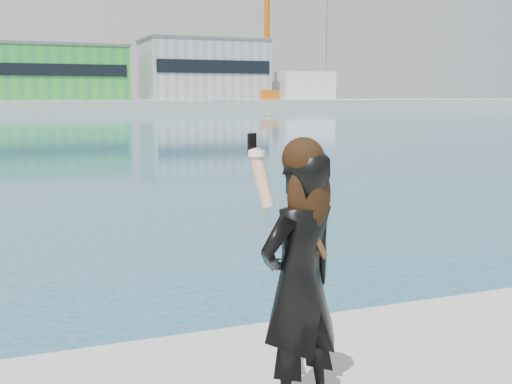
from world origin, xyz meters
The scene contains 8 objects.
far_quay centered at (0.00, 130.00, 1.00)m, with size 320.00×40.00×2.00m, color #9E9E99.
warehouse_green centered at (8.00, 127.98, 7.26)m, with size 30.60×16.36×10.50m.
warehouse_grey_right centered at (40.00, 127.98, 8.26)m, with size 25.50×15.35×12.50m.
ancillary_shed centered at (62.00, 126.00, 5.00)m, with size 12.00×10.00×6.00m, color silver.
dock_crane centered at (53.20, 122.00, 15.07)m, with size 23.00×4.00×24.00m.
flagpole_right centered at (22.09, 121.00, 6.54)m, with size 1.28×0.16×8.00m.
buoy_near centered at (34.71, 80.20, 0.00)m, with size 0.50×0.50×0.50m, color yellow.
woman centered at (0.63, -0.58, 1.68)m, with size 0.70×0.58×1.74m.
Camera 1 is at (-1.00, -3.93, 2.75)m, focal length 45.00 mm.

